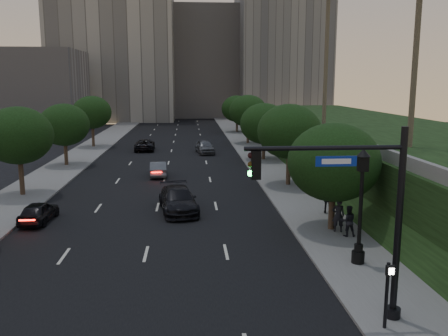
{
  "coord_description": "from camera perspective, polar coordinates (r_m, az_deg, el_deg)",
  "views": [
    {
      "loc": [
        2.23,
        -17.65,
        8.46
      ],
      "look_at": [
        4.19,
        8.96,
        3.6
      ],
      "focal_mm": 38.0,
      "sensor_mm": 36.0,
      "label": 1
    }
  ],
  "objects": [
    {
      "name": "pedestrian_b",
      "position": [
        26.79,
        14.71,
        -6.18
      ],
      "size": [
        0.9,
        0.73,
        1.72
      ],
      "primitive_type": "imported",
      "rotation": [
        0.0,
        0.0,
        3.04
      ],
      "color": "black",
      "rests_on": "sidewalk_right"
    },
    {
      "name": "tree_right_d",
      "position": [
        65.27,
        2.91,
        6.84
      ],
      "size": [
        5.2,
        5.2,
        6.74
      ],
      "color": "#38281C",
      "rests_on": "ground"
    },
    {
      "name": "tree_right_c",
      "position": [
        51.48,
        4.83,
        5.34
      ],
      "size": [
        5.2,
        5.2,
        6.24
      ],
      "color": "#38281C",
      "rests_on": "ground"
    },
    {
      "name": "traffic_signal_mast",
      "position": [
        17.13,
        16.92,
        -6.37
      ],
      "size": [
        5.68,
        0.56,
        7.0
      ],
      "color": "black",
      "rests_on": "ground"
    },
    {
      "name": "sedan_mid_left",
      "position": [
        43.43,
        -7.92,
        -0.09
      ],
      "size": [
        1.71,
        4.22,
        1.36
      ],
      "primitive_type": "imported",
      "rotation": [
        0.0,
        0.0,
        3.21
      ],
      "color": "#5B5E62",
      "rests_on": "ground"
    },
    {
      "name": "tree_left_c",
      "position": [
        50.41,
        -18.67,
        4.94
      ],
      "size": [
        5.0,
        5.0,
        6.34
      ],
      "color": "#38281C",
      "rests_on": "ground"
    },
    {
      "name": "pedestrian_c",
      "position": [
        31.09,
        12.41,
        -3.67
      ],
      "size": [
        1.16,
        0.69,
        1.85
      ],
      "primitive_type": "imported",
      "rotation": [
        0.0,
        0.0,
        2.91
      ],
      "color": "black",
      "rests_on": "sidewalk_right"
    },
    {
      "name": "office_block_right",
      "position": [
        116.1,
        6.83,
        14.96
      ],
      "size": [
        20.0,
        22.0,
        36.0
      ],
      "primitive_type": "cube",
      "color": "gray",
      "rests_on": "ground"
    },
    {
      "name": "office_block_filler",
      "position": [
        92.09,
        -22.34,
        8.65
      ],
      "size": [
        18.0,
        16.0,
        14.0
      ],
      "primitive_type": "cube",
      "color": "#A59D97",
      "rests_on": "ground"
    },
    {
      "name": "embankment",
      "position": [
        50.16,
        19.05,
        2.36
      ],
      "size": [
        18.0,
        90.0,
        4.0
      ],
      "primitive_type": "cube",
      "color": "black",
      "rests_on": "ground"
    },
    {
      "name": "sidewalk_left",
      "position": [
        49.96,
        -18.62,
        0.12
      ],
      "size": [
        4.5,
        140.0,
        0.15
      ],
      "primitive_type": "cube",
      "color": "slate",
      "rests_on": "ground"
    },
    {
      "name": "tree_right_a",
      "position": [
        27.25,
        13.07,
        0.68
      ],
      "size": [
        5.2,
        5.2,
        6.24
      ],
      "color": "#38281C",
      "rests_on": "ground"
    },
    {
      "name": "sedan_near_left",
      "position": [
        31.12,
        -21.41,
        -4.94
      ],
      "size": [
        1.74,
        3.91,
        1.31
      ],
      "primitive_type": "imported",
      "rotation": [
        0.0,
        0.0,
        3.09
      ],
      "color": "black",
      "rests_on": "ground"
    },
    {
      "name": "tree_right_b",
      "position": [
        38.7,
        7.86,
        4.38
      ],
      "size": [
        5.2,
        5.2,
        6.74
      ],
      "color": "#38281C",
      "rests_on": "ground"
    },
    {
      "name": "sedan_near_right",
      "position": [
        31.42,
        -5.54,
        -3.84
      ],
      "size": [
        3.01,
        5.76,
        1.59
      ],
      "primitive_type": "imported",
      "rotation": [
        0.0,
        0.0,
        0.15
      ],
      "color": "black",
      "rests_on": "ground"
    },
    {
      "name": "office_block_mid",
      "position": [
        119.79,
        -2.47,
        12.48
      ],
      "size": [
        22.0,
        18.0,
        26.0
      ],
      "primitive_type": "cube",
      "color": "#A59D97",
      "rests_on": "ground"
    },
    {
      "name": "street_lamp",
      "position": [
        22.62,
        16.09,
        -5.01
      ],
      "size": [
        0.64,
        0.64,
        5.62
      ],
      "color": "black",
      "rests_on": "ground"
    },
    {
      "name": "sidewalk_right",
      "position": [
        49.04,
        5.25,
        0.43
      ],
      "size": [
        4.5,
        140.0,
        0.15
      ],
      "primitive_type": "cube",
      "color": "slate",
      "rests_on": "ground"
    },
    {
      "name": "tree_left_b",
      "position": [
        37.98,
        -23.51,
        3.6
      ],
      "size": [
        5.0,
        5.0,
        6.71
      ],
      "color": "#38281C",
      "rests_on": "ground"
    },
    {
      "name": "tree_left_d",
      "position": [
        64.0,
        -15.61,
        6.47
      ],
      "size": [
        5.0,
        5.0,
        6.71
      ],
      "color": "#38281C",
      "rests_on": "ground"
    },
    {
      "name": "pedestrian_a",
      "position": [
        27.41,
        13.58,
        -5.54
      ],
      "size": [
        0.76,
        0.56,
        1.91
      ],
      "primitive_type": "imported",
      "rotation": [
        0.0,
        0.0,
        2.99
      ],
      "color": "black",
      "rests_on": "sidewalk_right"
    },
    {
      "name": "sedan_far_right",
      "position": [
        56.88,
        -2.32,
        2.59
      ],
      "size": [
        2.5,
        4.96,
        1.62
      ],
      "primitive_type": "imported",
      "rotation": [
        0.0,
        0.0,
        0.13
      ],
      "color": "#5A5C61",
      "rests_on": "ground"
    },
    {
      "name": "ground",
      "position": [
        19.69,
        -10.69,
        -15.3
      ],
      "size": [
        160.0,
        160.0,
        0.0
      ],
      "primitive_type": "plane",
      "color": "black",
      "rests_on": "ground"
    },
    {
      "name": "parapet_wall",
      "position": [
        47.19,
        9.65,
        5.18
      ],
      "size": [
        0.35,
        90.0,
        0.7
      ],
      "primitive_type": "cube",
      "color": "slate",
      "rests_on": "embankment"
    },
    {
      "name": "office_block_left",
      "position": [
        111.1,
        -13.0,
        13.96
      ],
      "size": [
        26.0,
        20.0,
        32.0
      ],
      "primitive_type": "cube",
      "color": "gray",
      "rests_on": "ground"
    },
    {
      "name": "pedestrian_signal",
      "position": [
        17.37,
        19.09,
        -13.66
      ],
      "size": [
        0.3,
        0.33,
        2.5
      ],
      "color": "black",
      "rests_on": "ground"
    },
    {
      "name": "tree_right_e",
      "position": [
        80.18,
        1.57,
        7.15
      ],
      "size": [
        5.2,
        5.2,
        6.24
      ],
      "color": "#38281C",
      "rests_on": "ground"
    },
    {
      "name": "road_surface",
      "position": [
        48.44,
        -6.8,
        0.2
      ],
      "size": [
        16.0,
        140.0,
        0.02
      ],
      "primitive_type": "cube",
      "color": "black",
      "rests_on": "ground"
    },
    {
      "name": "sedan_far_left",
      "position": [
        60.07,
        -9.51,
        2.77
      ],
      "size": [
        2.55,
        5.19,
        1.42
      ],
      "primitive_type": "imported",
      "rotation": [
        0.0,
        0.0,
        3.18
      ],
      "color": "black",
      "rests_on": "ground"
    }
  ]
}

